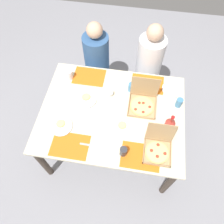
% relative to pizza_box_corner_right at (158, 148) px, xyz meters
% --- Properties ---
extents(ground_plane, '(6.00, 6.00, 0.00)m').
position_rel_pizza_box_corner_right_xyz_m(ground_plane, '(-0.48, 0.34, -0.81)').
color(ground_plane, gray).
extents(dining_table, '(1.49, 1.16, 0.76)m').
position_rel_pizza_box_corner_right_xyz_m(dining_table, '(-0.48, 0.34, -0.14)').
color(dining_table, '#3F3328').
rests_on(dining_table, ground_plane).
extents(placemat_near_left, '(0.36, 0.26, 0.00)m').
position_rel_pizza_box_corner_right_xyz_m(placemat_near_left, '(-0.82, -0.09, -0.04)').
color(placemat_near_left, orange).
rests_on(placemat_near_left, dining_table).
extents(placemat_near_right, '(0.36, 0.26, 0.00)m').
position_rel_pizza_box_corner_right_xyz_m(placemat_near_right, '(-0.15, -0.09, -0.04)').
color(placemat_near_right, orange).
rests_on(placemat_near_right, dining_table).
extents(placemat_far_left, '(0.36, 0.26, 0.00)m').
position_rel_pizza_box_corner_right_xyz_m(placemat_far_left, '(-0.82, 0.77, -0.04)').
color(placemat_far_left, orange).
rests_on(placemat_far_left, dining_table).
extents(placemat_far_right, '(0.36, 0.26, 0.00)m').
position_rel_pizza_box_corner_right_xyz_m(placemat_far_right, '(-0.15, 0.77, -0.04)').
color(placemat_far_right, orange).
rests_on(placemat_far_right, dining_table).
extents(pizza_box_corner_right, '(0.25, 0.28, 0.29)m').
position_rel_pizza_box_corner_right_xyz_m(pizza_box_corner_right, '(0.00, 0.00, 0.00)').
color(pizza_box_corner_right, tan).
rests_on(pizza_box_corner_right, dining_table).
extents(pizza_box_edge_far, '(0.29, 0.29, 0.32)m').
position_rel_pizza_box_corner_right_xyz_m(pizza_box_edge_far, '(-0.18, 0.49, 0.00)').
color(pizza_box_edge_far, tan).
rests_on(pizza_box_edge_far, dining_table).
extents(plate_far_left, '(0.21, 0.21, 0.03)m').
position_rel_pizza_box_corner_right_xyz_m(plate_far_left, '(-0.38, 0.19, -0.04)').
color(plate_far_left, white).
rests_on(plate_far_left, dining_table).
extents(plate_far_right, '(0.22, 0.22, 0.02)m').
position_rel_pizza_box_corner_right_xyz_m(plate_far_right, '(0.13, 0.73, -0.04)').
color(plate_far_right, white).
rests_on(plate_far_right, dining_table).
extents(plate_near_left, '(0.22, 0.22, 0.03)m').
position_rel_pizza_box_corner_right_xyz_m(plate_near_left, '(-0.95, 0.09, -0.04)').
color(plate_near_left, white).
rests_on(plate_near_left, dining_table).
extents(plate_near_right, '(0.23, 0.23, 0.03)m').
position_rel_pizza_box_corner_right_xyz_m(plate_near_right, '(-0.78, 0.45, -0.04)').
color(plate_near_right, white).
rests_on(plate_near_right, dining_table).
extents(soda_bottle, '(0.09, 0.09, 0.32)m').
position_rel_pizza_box_corner_right_xyz_m(soda_bottle, '(0.07, 0.18, 0.09)').
color(soda_bottle, '#B2382D').
rests_on(soda_bottle, dining_table).
extents(cup_spare, '(0.07, 0.07, 0.10)m').
position_rel_pizza_box_corner_right_xyz_m(cup_spare, '(-0.31, -0.09, 0.01)').
color(cup_spare, '#333338').
rests_on(cup_spare, dining_table).
extents(cup_dark, '(0.08, 0.08, 0.10)m').
position_rel_pizza_box_corner_right_xyz_m(cup_dark, '(-0.32, 0.66, 0.00)').
color(cup_dark, teal).
rests_on(cup_dark, dining_table).
extents(cup_clear_left, '(0.07, 0.07, 0.11)m').
position_rel_pizza_box_corner_right_xyz_m(cup_clear_left, '(0.19, 0.53, 0.01)').
color(cup_clear_left, teal).
rests_on(cup_clear_left, dining_table).
extents(cup_clear_right, '(0.08, 0.08, 0.11)m').
position_rel_pizza_box_corner_right_xyz_m(cup_clear_right, '(-1.03, 0.72, 0.01)').
color(cup_clear_right, silver).
rests_on(cup_clear_right, dining_table).
extents(condiment_bowl, '(0.09, 0.09, 0.05)m').
position_rel_pizza_box_corner_right_xyz_m(condiment_bowl, '(-0.55, 0.56, -0.02)').
color(condiment_bowl, white).
rests_on(condiment_bowl, dining_table).
extents(fork_by_far_left, '(0.14, 0.15, 0.00)m').
position_rel_pizza_box_corner_right_xyz_m(fork_by_far_left, '(-1.02, 0.32, -0.04)').
color(fork_by_far_left, '#B7B7BC').
rests_on(fork_by_far_left, dining_table).
extents(knife_by_far_right, '(0.21, 0.02, 0.00)m').
position_rel_pizza_box_corner_right_xyz_m(knife_by_far_right, '(-0.62, -0.06, -0.04)').
color(knife_by_far_right, '#B7B7BC').
rests_on(knife_by_far_right, dining_table).
extents(diner_left_seat, '(0.32, 0.32, 1.18)m').
position_rel_pizza_box_corner_right_xyz_m(diner_left_seat, '(-0.82, 1.18, -0.28)').
color(diner_left_seat, '#33598C').
rests_on(diner_left_seat, ground_plane).
extents(diner_right_seat, '(0.32, 0.32, 1.23)m').
position_rel_pizza_box_corner_right_xyz_m(diner_right_seat, '(-0.15, 1.18, -0.25)').
color(diner_right_seat, white).
rests_on(diner_right_seat, ground_plane).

